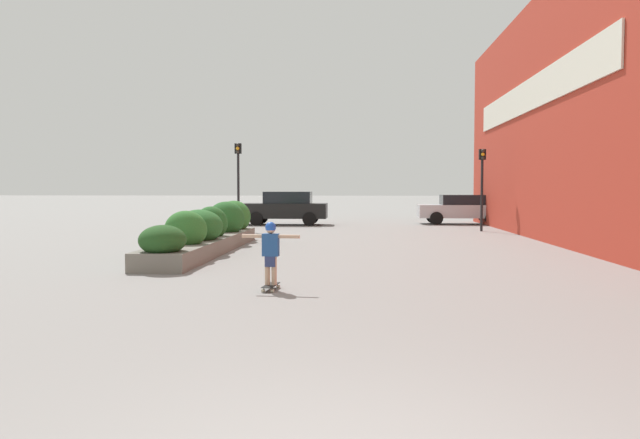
{
  "coord_description": "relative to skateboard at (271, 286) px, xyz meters",
  "views": [
    {
      "loc": [
        0.13,
        -3.89,
        1.87
      ],
      "look_at": [
        -1.04,
        13.71,
        0.98
      ],
      "focal_mm": 35.0,
      "sensor_mm": 36.0,
      "label": 1
    }
  ],
  "objects": [
    {
      "name": "skateboarder",
      "position": [
        0.0,
        0.0,
        0.73
      ],
      "size": [
        1.08,
        0.2,
        1.15
      ],
      "rotation": [
        0.0,
        0.0,
        -0.09
      ],
      "color": "tan",
      "rests_on": "skateboard"
    },
    {
      "name": "planter_box",
      "position": [
        -2.84,
        6.84,
        0.51
      ],
      "size": [
        1.35,
        9.19,
        1.43
      ],
      "color": "slate",
      "rests_on": "ground_plane"
    },
    {
      "name": "car_leftmost",
      "position": [
        14.89,
        23.26,
        0.68
      ],
      "size": [
        4.1,
        1.93,
        1.41
      ],
      "rotation": [
        0.0,
        0.0,
        -1.57
      ],
      "color": "silver",
      "rests_on": "ground_plane"
    },
    {
      "name": "car_center_right",
      "position": [
        6.88,
        21.51,
        0.73
      ],
      "size": [
        4.46,
        1.92,
        1.52
      ],
      "rotation": [
        0.0,
        0.0,
        1.57
      ],
      "color": "#BCBCC1",
      "rests_on": "ground_plane"
    },
    {
      "name": "traffic_light_right",
      "position": [
        6.84,
        16.05,
        2.34
      ],
      "size": [
        0.28,
        0.3,
        3.54
      ],
      "color": "black",
      "rests_on": "ground_plane"
    },
    {
      "name": "building_wall_right",
      "position": [
        8.22,
        7.44,
        4.36
      ],
      "size": [
        0.67,
        33.62,
        8.85
      ],
      "color": "#B23323",
      "rests_on": "ground_plane"
    },
    {
      "name": "skateboard",
      "position": [
        0.0,
        0.0,
        0.0
      ],
      "size": [
        0.28,
        0.7,
        0.1
      ],
      "rotation": [
        0.0,
        0.0,
        -0.09
      ],
      "color": "black",
      "rests_on": "ground_plane"
    },
    {
      "name": "traffic_light_left",
      "position": [
        -3.82,
        16.19,
        2.52
      ],
      "size": [
        0.28,
        0.3,
        3.85
      ],
      "color": "black",
      "rests_on": "ground_plane"
    },
    {
      "name": "car_center_left",
      "position": [
        -2.21,
        20.22,
        0.8
      ],
      "size": [
        4.29,
        1.85,
        1.68
      ],
      "rotation": [
        0.0,
        0.0,
        1.57
      ],
      "color": "black",
      "rests_on": "ground_plane"
    }
  ]
}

